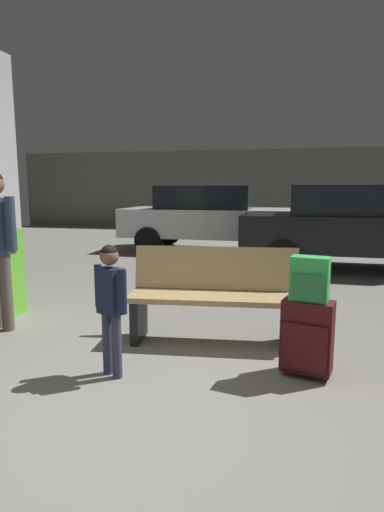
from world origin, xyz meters
TOP-DOWN VIEW (x-y plane):
  - ground_plane at (0.00, 4.00)m, footprint 18.00×18.00m
  - garage_back_wall at (0.00, 12.86)m, footprint 18.00×0.12m
  - bench at (0.39, 1.52)m, footprint 1.64×0.68m
  - suitcase at (1.22, 0.88)m, footprint 0.42×0.31m
  - backpack_bright at (1.22, 0.88)m, footprint 0.31×0.24m
  - child at (-0.26, 0.57)m, footprint 0.32×0.26m
  - parked_car_near at (2.27, 5.62)m, footprint 4.13×1.85m
  - parked_car_far at (-0.68, 7.38)m, footprint 4.12×1.84m

SIDE VIEW (x-z plane):
  - ground_plane at x=0.00m, z-range -0.10..0.00m
  - suitcase at x=1.22m, z-range 0.02..0.62m
  - bench at x=0.39m, z-range 0.00..0.88m
  - child at x=-0.26m, z-range 0.12..1.15m
  - backpack_bright at x=1.22m, z-range 0.60..0.94m
  - parked_car_near at x=2.27m, z-range 0.05..1.56m
  - parked_car_far at x=-0.68m, z-range 0.05..1.56m
  - garage_back_wall at x=0.00m, z-range 0.00..2.80m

